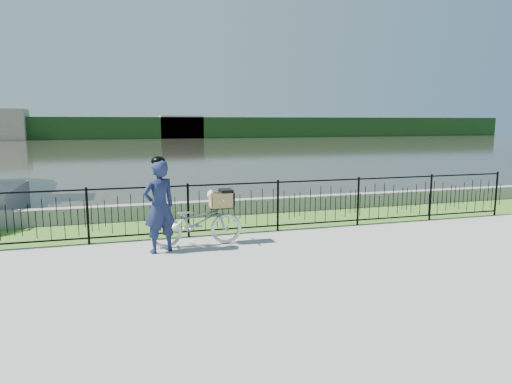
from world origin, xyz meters
name	(u,v)px	position (x,y,z in m)	size (l,w,h in m)	color
ground	(255,254)	(0.00, 0.00, 0.00)	(120.00, 120.00, 0.00)	gray
grass_strip	(225,224)	(0.00, 2.60, 0.00)	(60.00, 2.00, 0.01)	#3E6C22
water	(149,149)	(0.00, 33.00, 0.00)	(120.00, 120.00, 0.00)	black
quay_wall	(216,208)	(0.00, 3.60, 0.20)	(60.00, 0.30, 0.40)	gray
fence	(234,208)	(0.00, 1.60, 0.58)	(14.00, 0.06, 1.15)	black
far_treeline	(138,128)	(0.00, 60.00, 1.50)	(120.00, 6.00, 3.00)	#1F441A
far_building_right	(181,127)	(6.00, 58.50, 1.60)	(6.00, 3.00, 3.20)	#AD9A8B
bicycle_rig	(197,221)	(-0.93, 0.88, 0.49)	(1.81, 0.63, 1.12)	silver
cyclist	(159,205)	(-1.67, 0.63, 0.89)	(0.75, 0.63, 1.81)	#161E3F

